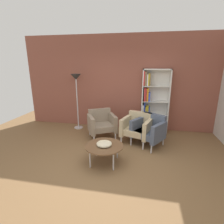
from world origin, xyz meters
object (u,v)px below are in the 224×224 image
object	(u,v)px
armchair_corner_red	(101,123)
armchair_near_window	(149,129)
decorative_bowl	(104,144)
armchair_by_bookshelf	(137,127)
bookshelf_tall	(152,101)
coffee_table_low	(104,147)
floor_lamp_torchiere	(76,84)

from	to	relation	value
armchair_corner_red	armchair_near_window	distance (m)	1.35
decorative_bowl	armchair_corner_red	world-z (taller)	armchair_corner_red
decorative_bowl	armchair_by_bookshelf	distance (m)	1.33
bookshelf_tall	coffee_table_low	distance (m)	2.34
armchair_near_window	floor_lamp_torchiere	bearing A→B (deg)	-166.80
armchair_corner_red	floor_lamp_torchiere	bearing A→B (deg)	120.36
bookshelf_tall	decorative_bowl	size ratio (longest dim) A/B	5.94
bookshelf_tall	armchair_near_window	size ratio (longest dim) A/B	2.02
bookshelf_tall	armchair_by_bookshelf	distance (m)	1.08
decorative_bowl	armchair_by_bookshelf	size ratio (longest dim) A/B	0.37
bookshelf_tall	decorative_bowl	world-z (taller)	bookshelf_tall
coffee_table_low	armchair_corner_red	distance (m)	1.35
bookshelf_tall	armchair_by_bookshelf	world-z (taller)	bookshelf_tall
bookshelf_tall	armchair_corner_red	size ratio (longest dim) A/B	2.04
armchair_near_window	coffee_table_low	bearing A→B (deg)	-98.88
bookshelf_tall	coffee_table_low	bearing A→B (deg)	-116.06
armchair_near_window	bookshelf_tall	bearing A→B (deg)	119.16
armchair_by_bookshelf	bookshelf_tall	bearing A→B (deg)	84.55
armchair_corner_red	floor_lamp_torchiere	distance (m)	1.49
bookshelf_tall	floor_lamp_torchiere	bearing A→B (deg)	-175.39
bookshelf_tall	decorative_bowl	bearing A→B (deg)	-116.06
coffee_table_low	armchair_by_bookshelf	size ratio (longest dim) A/B	0.91
armchair_corner_red	armchair_near_window	bearing A→B (deg)	-38.93
decorative_bowl	floor_lamp_torchiere	xyz separation A→B (m)	(-1.31, 1.85, 1.01)
coffee_table_low	armchair_by_bookshelf	bearing A→B (deg)	61.87
bookshelf_tall	floor_lamp_torchiere	world-z (taller)	bookshelf_tall
coffee_table_low	armchair_corner_red	bearing A→B (deg)	106.70
armchair_corner_red	decorative_bowl	bearing A→B (deg)	-101.96
armchair_near_window	armchair_by_bookshelf	bearing A→B (deg)	-167.69
decorative_bowl	armchair_by_bookshelf	world-z (taller)	armchair_by_bookshelf
coffee_table_low	decorative_bowl	world-z (taller)	decorative_bowl
decorative_bowl	armchair_corner_red	distance (m)	1.35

